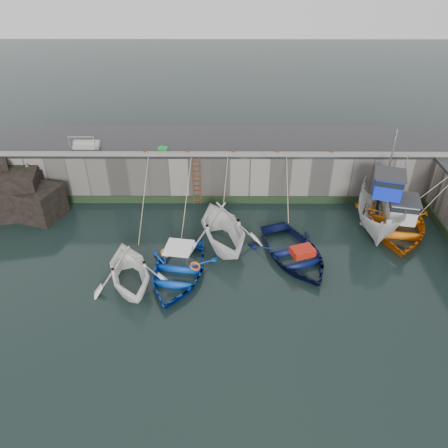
{
  "coord_description": "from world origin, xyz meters",
  "views": [
    {
      "loc": [
        -0.23,
        -13.44,
        14.15
      ],
      "look_at": [
        -0.32,
        5.83,
        1.2
      ],
      "focal_mm": 35.0,
      "sensor_mm": 36.0,
      "label": 1
    }
  ],
  "objects_px": {
    "fish_crate": "(163,150)",
    "bollard_b": "(187,153)",
    "boat_near_navy": "(293,258)",
    "bollard_d": "(277,153)",
    "boat_near_white": "(131,284)",
    "boat_near_blacktrim": "(223,244)",
    "boat_far_white": "(382,208)",
    "boat_near_blue": "(178,276)",
    "boat_far_orange": "(396,222)",
    "ladder": "(197,181)",
    "bollard_e": "(331,153)",
    "bollard_a": "(145,153)",
    "bollard_c": "(233,153)"
  },
  "relations": [
    {
      "from": "boat_near_navy",
      "to": "boat_far_orange",
      "type": "relative_size",
      "value": 0.74
    },
    {
      "from": "boat_near_blue",
      "to": "bollard_c",
      "type": "bearing_deg",
      "value": 77.82
    },
    {
      "from": "boat_far_orange",
      "to": "bollard_d",
      "type": "bearing_deg",
      "value": 168.17
    },
    {
      "from": "ladder",
      "to": "bollard_c",
      "type": "distance_m",
      "value": 2.81
    },
    {
      "from": "fish_crate",
      "to": "bollard_b",
      "type": "distance_m",
      "value": 1.51
    },
    {
      "from": "boat_near_white",
      "to": "bollard_b",
      "type": "bearing_deg",
      "value": 53.89
    },
    {
      "from": "boat_near_blue",
      "to": "bollard_e",
      "type": "relative_size",
      "value": 18.66
    },
    {
      "from": "boat_near_blue",
      "to": "bollard_d",
      "type": "distance_m",
      "value": 9.6
    },
    {
      "from": "boat_near_navy",
      "to": "bollard_d",
      "type": "xyz_separation_m",
      "value": [
        -0.51,
        5.77,
        3.3
      ]
    },
    {
      "from": "bollard_a",
      "to": "bollard_c",
      "type": "bearing_deg",
      "value": 0.0
    },
    {
      "from": "boat_near_navy",
      "to": "bollard_e",
      "type": "bearing_deg",
      "value": 44.99
    },
    {
      "from": "boat_near_blacktrim",
      "to": "bollard_b",
      "type": "height_order",
      "value": "bollard_b"
    },
    {
      "from": "boat_near_white",
      "to": "boat_near_navy",
      "type": "height_order",
      "value": "boat_near_white"
    },
    {
      "from": "ladder",
      "to": "boat_near_blacktrim",
      "type": "xyz_separation_m",
      "value": [
        1.6,
        -4.26,
        -1.59
      ]
    },
    {
      "from": "bollard_d",
      "to": "bollard_e",
      "type": "bearing_deg",
      "value": 0.0
    },
    {
      "from": "bollard_c",
      "to": "boat_near_white",
      "type": "bearing_deg",
      "value": -122.42
    },
    {
      "from": "bollard_c",
      "to": "boat_far_orange",
      "type": "bearing_deg",
      "value": -17.79
    },
    {
      "from": "fish_crate",
      "to": "bollard_e",
      "type": "height_order",
      "value": "fish_crate"
    },
    {
      "from": "boat_far_orange",
      "to": "fish_crate",
      "type": "xyz_separation_m",
      "value": [
        -13.45,
        3.34,
        2.89
      ]
    },
    {
      "from": "boat_near_blue",
      "to": "boat_near_navy",
      "type": "relative_size",
      "value": 0.97
    },
    {
      "from": "ladder",
      "to": "bollard_e",
      "type": "distance_m",
      "value": 8.19
    },
    {
      "from": "boat_near_blue",
      "to": "bollard_d",
      "type": "xyz_separation_m",
      "value": [
        5.4,
        7.22,
        3.3
      ]
    },
    {
      "from": "bollard_a",
      "to": "boat_near_white",
      "type": "bearing_deg",
      "value": -88.52
    },
    {
      "from": "boat_far_orange",
      "to": "bollard_c",
      "type": "relative_size",
      "value": 26.08
    },
    {
      "from": "fish_crate",
      "to": "bollard_c",
      "type": "distance_m",
      "value": 4.18
    },
    {
      "from": "boat_near_blacktrim",
      "to": "boat_far_white",
      "type": "height_order",
      "value": "boat_far_white"
    },
    {
      "from": "boat_near_blue",
      "to": "boat_near_navy",
      "type": "height_order",
      "value": "boat_near_navy"
    },
    {
      "from": "boat_near_navy",
      "to": "boat_far_white",
      "type": "xyz_separation_m",
      "value": [
        5.3,
        3.14,
        1.11
      ]
    },
    {
      "from": "boat_far_white",
      "to": "bollard_b",
      "type": "height_order",
      "value": "boat_far_white"
    },
    {
      "from": "boat_far_orange",
      "to": "bollard_d",
      "type": "relative_size",
      "value": 26.08
    },
    {
      "from": "bollard_c",
      "to": "bollard_d",
      "type": "bearing_deg",
      "value": 0.0
    },
    {
      "from": "boat_far_orange",
      "to": "bollard_b",
      "type": "bearing_deg",
      "value": 178.22
    },
    {
      "from": "boat_near_navy",
      "to": "bollard_d",
      "type": "distance_m",
      "value": 6.67
    },
    {
      "from": "boat_far_white",
      "to": "boat_far_orange",
      "type": "xyz_separation_m",
      "value": [
        0.88,
        -0.35,
        -0.69
      ]
    },
    {
      "from": "boat_near_blue",
      "to": "bollard_b",
      "type": "height_order",
      "value": "bollard_b"
    },
    {
      "from": "boat_near_blacktrim",
      "to": "bollard_d",
      "type": "distance_m",
      "value": 6.5
    },
    {
      "from": "boat_far_white",
      "to": "bollard_d",
      "type": "xyz_separation_m",
      "value": [
        -5.81,
        2.63,
        2.19
      ]
    },
    {
      "from": "bollard_c",
      "to": "bollard_d",
      "type": "xyz_separation_m",
      "value": [
        2.6,
        0.0,
        0.0
      ]
    },
    {
      "from": "boat_near_white",
      "to": "bollard_a",
      "type": "xyz_separation_m",
      "value": [
        -0.2,
        7.87,
        3.3
      ]
    },
    {
      "from": "boat_far_white",
      "to": "bollard_a",
      "type": "distance_m",
      "value": 14.03
    },
    {
      "from": "fish_crate",
      "to": "bollard_b",
      "type": "xyz_separation_m",
      "value": [
        1.46,
        -0.36,
        -0.02
      ]
    },
    {
      "from": "ladder",
      "to": "boat_near_white",
      "type": "height_order",
      "value": "ladder"
    },
    {
      "from": "bollard_c",
      "to": "boat_near_blue",
      "type": "bearing_deg",
      "value": -111.17
    },
    {
      "from": "boat_near_white",
      "to": "boat_near_blacktrim",
      "type": "height_order",
      "value": "boat_near_blacktrim"
    },
    {
      "from": "boat_far_white",
      "to": "bollard_a",
      "type": "bearing_deg",
      "value": -173.83
    },
    {
      "from": "boat_near_blacktrim",
      "to": "bollard_e",
      "type": "relative_size",
      "value": 18.72
    },
    {
      "from": "boat_near_blue",
      "to": "fish_crate",
      "type": "distance_m",
      "value": 8.39
    },
    {
      "from": "bollard_d",
      "to": "bollard_a",
      "type": "bearing_deg",
      "value": 180.0
    },
    {
      "from": "ladder",
      "to": "boat_near_blue",
      "type": "distance_m",
      "value": 7.09
    },
    {
      "from": "bollard_b",
      "to": "boat_near_white",
      "type": "bearing_deg",
      "value": -106.27
    }
  ]
}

